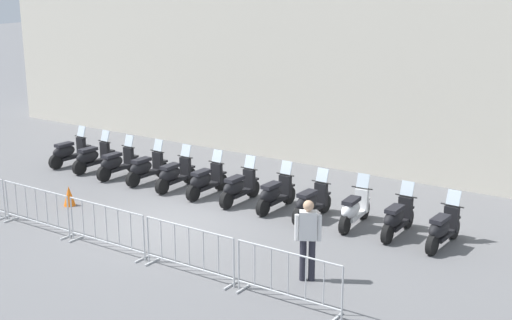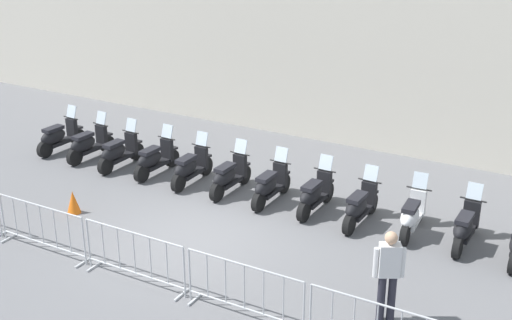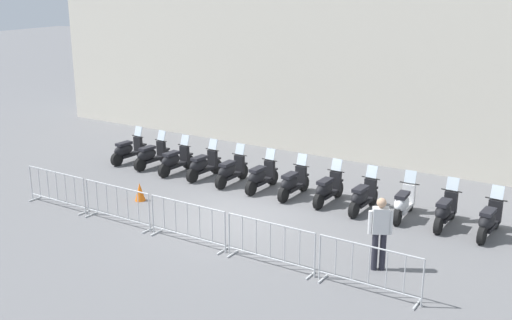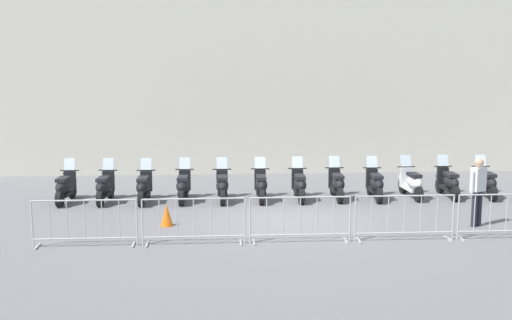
{
  "view_description": "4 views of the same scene",
  "coord_description": "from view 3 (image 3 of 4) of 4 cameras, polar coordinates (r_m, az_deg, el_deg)",
  "views": [
    {
      "loc": [
        9.24,
        -13.67,
        6.08
      ],
      "look_at": [
        1.42,
        2.32,
        1.29
      ],
      "focal_mm": 48.35,
      "sensor_mm": 36.0,
      "label": 1
    },
    {
      "loc": [
        6.05,
        -11.69,
        7.04
      ],
      "look_at": [
        0.56,
        2.24,
        1.08
      ],
      "focal_mm": 47.99,
      "sensor_mm": 36.0,
      "label": 2
    },
    {
      "loc": [
        7.17,
        -14.13,
        6.28
      ],
      "look_at": [
        -0.24,
        2.08,
        1.1
      ],
      "focal_mm": 42.75,
      "sensor_mm": 36.0,
      "label": 3
    },
    {
      "loc": [
        -3.98,
        -15.14,
        4.03
      ],
      "look_at": [
        -0.37,
        2.59,
        1.21
      ],
      "focal_mm": 43.38,
      "sensor_mm": 36.0,
      "label": 4
    }
  ],
  "objects": [
    {
      "name": "motorcycle_0",
      "position": [
        22.56,
        -11.91,
        0.89
      ],
      "size": [
        0.67,
        1.72,
        1.24
      ],
      "color": "black",
      "rests_on": "ground"
    },
    {
      "name": "motorcycle_6",
      "position": [
        18.52,
        3.44,
        -2.15
      ],
      "size": [
        0.63,
        1.72,
        1.24
      ],
      "color": "black",
      "rests_on": "ground"
    },
    {
      "name": "motorcycle_7",
      "position": [
        18.07,
        6.7,
        -2.71
      ],
      "size": [
        0.64,
        1.72,
        1.24
      ],
      "color": "black",
      "rests_on": "ground"
    },
    {
      "name": "barrier_segment_2",
      "position": [
        15.37,
        -6.42,
        -5.87
      ],
      "size": [
        2.31,
        0.73,
        1.07
      ],
      "color": "#B2B5B7",
      "rests_on": "ground"
    },
    {
      "name": "motorcycle_9",
      "position": [
        17.31,
        13.63,
        -3.94
      ],
      "size": [
        0.56,
        1.73,
        1.24
      ],
      "color": "black",
      "rests_on": "ground"
    },
    {
      "name": "motorcycle_5",
      "position": [
        19.08,
        0.44,
        -1.57
      ],
      "size": [
        0.64,
        1.72,
        1.24
      ],
      "color": "black",
      "rests_on": "ground"
    },
    {
      "name": "motorcycle_1",
      "position": [
        21.78,
        -9.8,
        0.45
      ],
      "size": [
        0.68,
        1.71,
        1.24
      ],
      "color": "black",
      "rests_on": "ground"
    },
    {
      "name": "barrier_segment_4",
      "position": [
        13.14,
        10.52,
        -10.04
      ],
      "size": [
        2.31,
        0.73,
        1.07
      ],
      "color": "#B2B5B7",
      "rests_on": "ground"
    },
    {
      "name": "barrier_segment_3",
      "position": [
        14.1,
        1.34,
        -7.87
      ],
      "size": [
        2.31,
        0.73,
        1.07
      ],
      "color": "#B2B5B7",
      "rests_on": "ground"
    },
    {
      "name": "traffic_cone",
      "position": [
        18.59,
        -10.81,
        -2.94
      ],
      "size": [
        0.32,
        0.32,
        0.55
      ],
      "primitive_type": "cone",
      "color": "orange",
      "rests_on": "ground"
    },
    {
      "name": "ground_plane",
      "position": [
        17.04,
        -2.2,
        -5.43
      ],
      "size": [
        120.0,
        120.0,
        0.0
      ],
      "primitive_type": "plane",
      "color": "slate"
    },
    {
      "name": "motorcycle_11",
      "position": [
        16.72,
        20.97,
        -5.31
      ],
      "size": [
        0.67,
        1.72,
        1.24
      ],
      "color": "black",
      "rests_on": "ground"
    },
    {
      "name": "motorcycle_10",
      "position": [
        17.01,
        17.27,
        -4.58
      ],
      "size": [
        0.61,
        1.72,
        1.24
      ],
      "color": "black",
      "rests_on": "ground"
    },
    {
      "name": "motorcycle_8",
      "position": [
        17.57,
        9.94,
        -3.42
      ],
      "size": [
        0.65,
        1.72,
        1.24
      ],
      "color": "black",
      "rests_on": "ground"
    },
    {
      "name": "barrier_segment_0",
      "position": [
        18.61,
        -18.12,
        -2.62
      ],
      "size": [
        2.31,
        0.73,
        1.07
      ],
      "color": "#B2B5B7",
      "rests_on": "ground"
    },
    {
      "name": "officer_mid_plaza",
      "position": [
        13.99,
        11.53,
        -6.4
      ],
      "size": [
        0.52,
        0.34,
        1.73
      ],
      "color": "#23232D",
      "rests_on": "ground"
    },
    {
      "name": "barrier_segment_1",
      "position": [
        16.9,
        -12.84,
        -4.11
      ],
      "size": [
        2.31,
        0.73,
        1.07
      ],
      "color": "#B2B5B7",
      "rests_on": "ground"
    },
    {
      "name": "motorcycle_3",
      "position": [
        20.35,
        -5.0,
        -0.49
      ],
      "size": [
        0.66,
        1.72,
        1.24
      ],
      "color": "black",
      "rests_on": "ground"
    },
    {
      "name": "motorcycle_4",
      "position": [
        19.67,
        -2.4,
        -1.03
      ],
      "size": [
        0.61,
        1.72,
        1.24
      ],
      "color": "black",
      "rests_on": "ground"
    },
    {
      "name": "motorcycle_2",
      "position": [
        20.99,
        -7.61,
        -0.06
      ],
      "size": [
        0.65,
        1.72,
        1.24
      ],
      "color": "black",
      "rests_on": "ground"
    }
  ]
}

